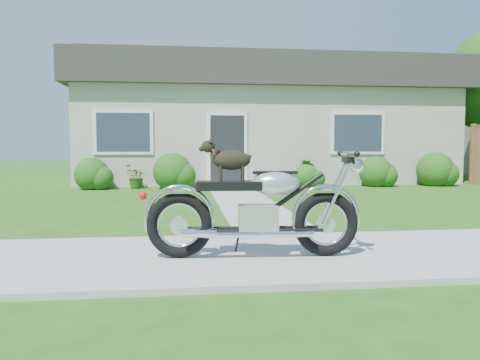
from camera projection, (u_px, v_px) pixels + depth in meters
name	position (u px, v px, depth m)	size (l,w,h in m)	color
ground	(436.00, 252.00, 5.18)	(80.00, 80.00, 0.00)	#235114
sidewalk	(436.00, 250.00, 5.18)	(24.00, 2.20, 0.04)	#9E9B93
walkway	(244.00, 201.00, 9.96)	(1.20, 8.00, 0.03)	#9E9B93
house	(261.00, 120.00, 16.91)	(12.60, 7.03, 4.50)	beige
shrub_row	(285.00, 172.00, 13.59)	(11.11, 1.10, 1.10)	#225115
potted_plant_left	(136.00, 177.00, 13.14)	(0.61, 0.53, 0.68)	#254D14
potted_plant_right	(308.00, 173.00, 13.72)	(0.45, 0.45, 0.81)	#2E641B
motorcycle_with_dog	(257.00, 207.00, 4.75)	(2.22, 0.60, 1.19)	black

